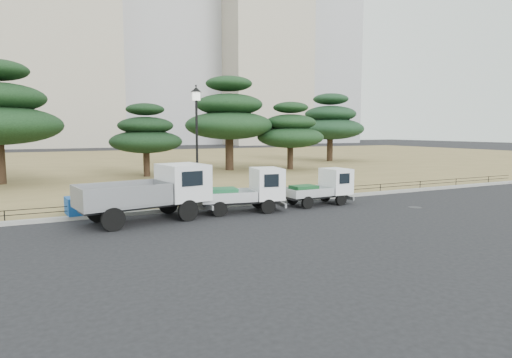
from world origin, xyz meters
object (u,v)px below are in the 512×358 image
truck_kei_front (248,190)px  tarp_pile (86,204)px  truck_large (152,190)px  street_lamp (197,126)px  truck_kei_rear (322,187)px

truck_kei_front → tarp_pile: size_ratio=2.34×
truck_large → street_lamp: street_lamp is taller
street_lamp → truck_kei_rear: bearing=-15.8°
truck_kei_front → truck_kei_rear: truck_kei_front is taller
truck_kei_rear → truck_large: bearing=179.3°
truck_large → truck_kei_front: bearing=-9.8°
truck_large → truck_kei_front: (4.09, 0.02, -0.26)m
truck_kei_rear → street_lamp: street_lamp is taller
truck_kei_front → truck_kei_rear: bearing=10.2°
street_lamp → truck_large: bearing=-144.2°
truck_kei_front → tarp_pile: (-6.35, 1.84, -0.39)m
truck_kei_front → street_lamp: street_lamp is taller
tarp_pile → truck_kei_rear: bearing=-9.5°
truck_large → tarp_pile: bearing=130.4°
truck_kei_front → street_lamp: size_ratio=0.71×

